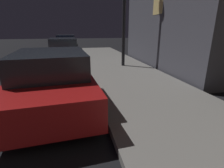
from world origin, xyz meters
name	(u,v)px	position (x,y,z in m)	size (l,w,h in m)	color
car_red	(53,78)	(2.85, 5.01, 0.71)	(2.29, 4.53, 1.43)	maroon
car_white	(63,51)	(2.85, 11.38, 0.70)	(2.15, 4.54, 1.43)	silver
car_blue	(66,43)	(2.85, 17.81, 0.72)	(2.05, 4.03, 1.43)	navy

